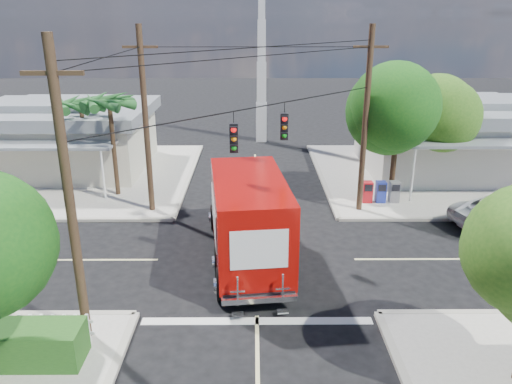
{
  "coord_description": "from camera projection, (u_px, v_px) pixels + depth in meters",
  "views": [
    {
      "loc": [
        -0.1,
        -18.12,
        9.43
      ],
      "look_at": [
        0.0,
        2.0,
        2.2
      ],
      "focal_mm": 35.0,
      "sensor_mm": 36.0,
      "label": 1
    }
  ],
  "objects": [
    {
      "name": "sidewalk_nw",
      "position": [
        77.0,
        176.0,
        30.4
      ],
      "size": [
        14.12,
        14.12,
        0.14
      ],
      "color": "#A8A398",
      "rests_on": "ground"
    },
    {
      "name": "ground",
      "position": [
        256.0,
        260.0,
        20.24
      ],
      "size": [
        120.0,
        120.0,
        0.0
      ],
      "primitive_type": "plane",
      "color": "black",
      "rests_on": "ground"
    },
    {
      "name": "building_nw",
      "position": [
        63.0,
        135.0,
        31.16
      ],
      "size": [
        10.8,
        10.2,
        4.3
      ],
      "color": "beige",
      "rests_on": "sidewalk_nw"
    },
    {
      "name": "sidewalk_ne",
      "position": [
        433.0,
        175.0,
        30.51
      ],
      "size": [
        14.12,
        14.12,
        0.14
      ],
      "color": "#A8A398",
      "rests_on": "ground"
    },
    {
      "name": "radio_tower",
      "position": [
        261.0,
        67.0,
        37.16
      ],
      "size": [
        0.8,
        0.8,
        17.0
      ],
      "color": "silver",
      "rests_on": "ground"
    },
    {
      "name": "building_ne",
      "position": [
        457.0,
        135.0,
        30.77
      ],
      "size": [
        11.8,
        10.2,
        4.5
      ],
      "color": "beige",
      "rests_on": "sidewalk_ne"
    },
    {
      "name": "parked_car",
      "position": [
        506.0,
        212.0,
        23.17
      ],
      "size": [
        5.58,
        3.71,
        1.42
      ],
      "primitive_type": "imported",
      "rotation": [
        0.0,
        0.0,
        1.86
      ],
      "color": "silver",
      "rests_on": "ground"
    },
    {
      "name": "tree_ne_front",
      "position": [
        399.0,
        112.0,
        25.02
      ],
      "size": [
        4.21,
        4.14,
        6.66
      ],
      "color": "#422D1C",
      "rests_on": "sidewalk_ne"
    },
    {
      "name": "delivery_truck",
      "position": [
        247.0,
        217.0,
        19.66
      ],
      "size": [
        3.54,
        8.7,
        3.67
      ],
      "color": "black",
      "rests_on": "ground"
    },
    {
      "name": "vending_boxes",
      "position": [
        381.0,
        192.0,
        25.87
      ],
      "size": [
        1.9,
        0.5,
        1.1
      ],
      "color": "#B2121A",
      "rests_on": "sidewalk_ne"
    },
    {
      "name": "tree_ne_back",
      "position": [
        434.0,
        115.0,
        27.3
      ],
      "size": [
        3.77,
        3.66,
        5.82
      ],
      "color": "#422D1C",
      "rests_on": "sidewalk_ne"
    },
    {
      "name": "palm_nw_back",
      "position": [
        81.0,
        106.0,
        27.08
      ],
      "size": [
        3.01,
        3.08,
        5.19
      ],
      "color": "#422D1C",
      "rests_on": "sidewalk_nw"
    },
    {
      "name": "road_markings",
      "position": [
        256.0,
        278.0,
        18.85
      ],
      "size": [
        32.0,
        32.0,
        0.01
      ],
      "color": "beige",
      "rests_on": "ground"
    },
    {
      "name": "utility_poles",
      "position": [
        217.0,
        138.0,
        20.16
      ],
      "size": [
        12.0,
        10.68,
        9.0
      ],
      "color": "#473321",
      "rests_on": "ground"
    },
    {
      "name": "palm_nw_front",
      "position": [
        109.0,
        104.0,
        25.56
      ],
      "size": [
        3.01,
        3.08,
        5.59
      ],
      "color": "#422D1C",
      "rests_on": "sidewalk_nw"
    }
  ]
}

